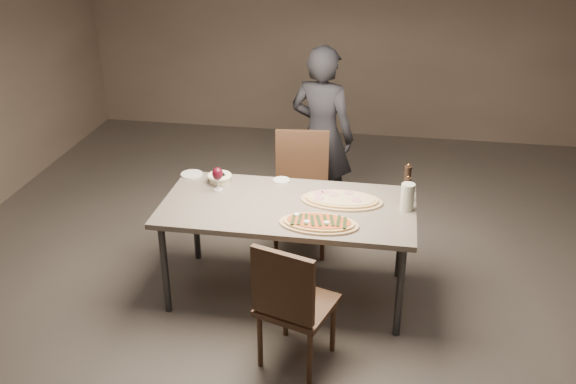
% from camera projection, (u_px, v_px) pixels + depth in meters
% --- Properties ---
extents(room, '(7.00, 7.00, 7.00)m').
position_uv_depth(room, '(288.00, 118.00, 4.27)').
color(room, '#5A544E').
rests_on(room, ground).
extents(dining_table, '(1.80, 0.90, 0.75)m').
position_uv_depth(dining_table, '(288.00, 212.00, 4.58)').
color(dining_table, slate).
rests_on(dining_table, ground).
extents(zucchini_pizza, '(0.54, 0.30, 0.05)m').
position_uv_depth(zucchini_pizza, '(319.00, 223.00, 4.28)').
color(zucchini_pizza, tan).
rests_on(zucchini_pizza, dining_table).
extents(ham_pizza, '(0.59, 0.33, 0.04)m').
position_uv_depth(ham_pizza, '(341.00, 200.00, 4.59)').
color(ham_pizza, tan).
rests_on(ham_pizza, dining_table).
extents(bread_basket, '(0.19, 0.19, 0.07)m').
position_uv_depth(bread_basket, '(220.00, 177.00, 4.88)').
color(bread_basket, '#F1EAC4').
rests_on(bread_basket, dining_table).
extents(oil_dish, '(0.13, 0.13, 0.01)m').
position_uv_depth(oil_dish, '(281.00, 180.00, 4.91)').
color(oil_dish, white).
rests_on(oil_dish, dining_table).
extents(pepper_mill_left, '(0.06, 0.06, 0.22)m').
position_uv_depth(pepper_mill_left, '(407.00, 178.00, 4.72)').
color(pepper_mill_left, black).
rests_on(pepper_mill_left, dining_table).
extents(pepper_mill_right, '(0.05, 0.05, 0.19)m').
position_uv_depth(pepper_mill_right, '(407.00, 189.00, 4.58)').
color(pepper_mill_right, black).
rests_on(pepper_mill_right, dining_table).
extents(carafe, '(0.09, 0.09, 0.20)m').
position_uv_depth(carafe, '(407.00, 197.00, 4.45)').
color(carafe, silver).
rests_on(carafe, dining_table).
extents(wine_glass, '(0.08, 0.08, 0.18)m').
position_uv_depth(wine_glass, '(218.00, 174.00, 4.72)').
color(wine_glass, silver).
rests_on(wine_glass, dining_table).
extents(side_plate, '(0.17, 0.17, 0.01)m').
position_uv_depth(side_plate, '(192.00, 174.00, 5.02)').
color(side_plate, white).
rests_on(side_plate, dining_table).
extents(chair_near, '(0.54, 0.54, 0.91)m').
position_uv_depth(chair_near, '(291.00, 301.00, 3.93)').
color(chair_near, '#412A1B').
rests_on(chair_near, ground).
extents(chair_far, '(0.51, 0.51, 0.98)m').
position_uv_depth(chair_far, '(301.00, 184.00, 5.33)').
color(chair_far, '#412A1B').
rests_on(chair_far, ground).
extents(diner, '(0.68, 0.55, 1.61)m').
position_uv_depth(diner, '(322.00, 136.00, 5.63)').
color(diner, black).
rests_on(diner, ground).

